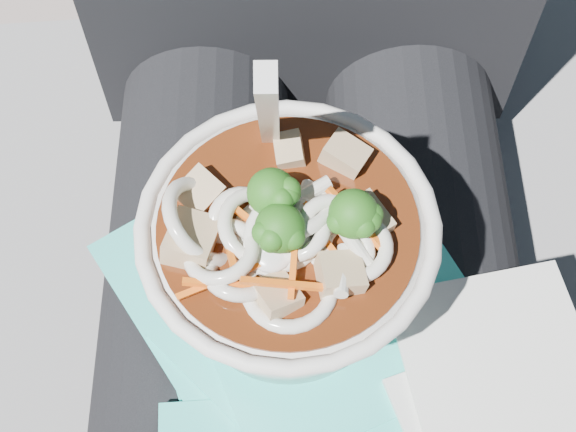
{
  "coord_description": "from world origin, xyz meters",
  "views": [
    {
      "loc": [
        -0.02,
        -0.18,
        1.09
      ],
      "look_at": [
        -0.02,
        0.02,
        0.73
      ],
      "focal_mm": 50.0,
      "sensor_mm": 36.0,
      "label": 1
    }
  ],
  "objects_px": {
    "stone_ledge": "(303,319)",
    "plastic_bag": "(312,366)",
    "udon_bowl": "(287,253)",
    "person_body": "(312,232)",
    "lap": "(314,362)"
  },
  "relations": [
    {
      "from": "lap",
      "to": "person_body",
      "type": "relative_size",
      "value": 0.47
    },
    {
      "from": "plastic_bag",
      "to": "udon_bowl",
      "type": "bearing_deg",
      "value": 108.05
    },
    {
      "from": "stone_ledge",
      "to": "plastic_bag",
      "type": "bearing_deg",
      "value": -91.3
    },
    {
      "from": "stone_ledge",
      "to": "person_body",
      "type": "relative_size",
      "value": 0.99
    },
    {
      "from": "person_body",
      "to": "plastic_bag",
      "type": "bearing_deg",
      "value": -91.92
    },
    {
      "from": "person_body",
      "to": "plastic_bag",
      "type": "height_order",
      "value": "person_body"
    },
    {
      "from": "stone_ledge",
      "to": "udon_bowl",
      "type": "bearing_deg",
      "value": -98.07
    },
    {
      "from": "person_body",
      "to": "udon_bowl",
      "type": "height_order",
      "value": "person_body"
    },
    {
      "from": "lap",
      "to": "udon_bowl",
      "type": "xyz_separation_m",
      "value": [
        -0.02,
        0.02,
        0.14
      ]
    },
    {
      "from": "stone_ledge",
      "to": "plastic_bag",
      "type": "height_order",
      "value": "plastic_bag"
    },
    {
      "from": "plastic_bag",
      "to": "lap",
      "type": "bearing_deg",
      "value": 81.66
    },
    {
      "from": "stone_ledge",
      "to": "lap",
      "type": "height_order",
      "value": "lap"
    },
    {
      "from": "udon_bowl",
      "to": "lap",
      "type": "bearing_deg",
      "value": -43.53
    },
    {
      "from": "lap",
      "to": "person_body",
      "type": "xyz_separation_m",
      "value": [
        -0.0,
        0.09,
        0.02
      ]
    },
    {
      "from": "plastic_bag",
      "to": "udon_bowl",
      "type": "xyz_separation_m",
      "value": [
        -0.01,
        0.05,
        0.07
      ]
    }
  ]
}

